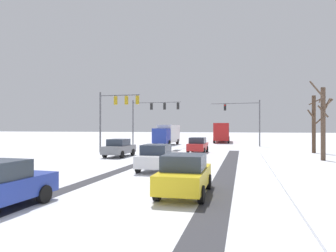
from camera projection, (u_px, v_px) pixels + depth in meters
The scene contains 14 objects.
wheel_track_left_lane at pixel (134, 165), 21.13m from camera, with size 0.83×30.53×0.01m, color #38383D.
wheel_track_right_lane at pixel (228, 168), 19.56m from camera, with size 1.09×30.53×0.01m, color #38383D.
sidewalk_kerb_right at pixel (310, 173), 17.10m from camera, with size 4.00×30.53×0.12m, color white.
traffic_signal_far_left at pixel (152, 112), 41.55m from camera, with size 6.95×0.47×6.50m.
traffic_signal_far_right at pixel (245, 115), 42.49m from camera, with size 6.91×0.39×6.50m.
traffic_signal_near_left at pixel (116, 108), 32.12m from camera, with size 4.60×0.42×6.50m.
car_red_lead at pixel (198, 145), 31.35m from camera, with size 1.86×4.11×1.62m.
car_grey_second at pixel (119, 148), 27.40m from camera, with size 1.88×4.13×1.62m.
car_white_third at pixel (157, 157), 18.76m from camera, with size 1.93×4.15×1.62m.
car_yellow_cab_fourth at pixel (185, 174), 12.01m from camera, with size 1.87×4.12×1.62m.
bus_oncoming at pixel (222, 131), 54.06m from camera, with size 2.99×11.09×3.38m.
box_truck_delivery at pixel (167, 134), 45.29m from camera, with size 2.55×7.49×3.02m.
bare_tree_sidewalk_mid at pixel (323, 121), 24.35m from camera, with size 1.80×1.80×6.51m.
bare_tree_sidewalk_far at pixel (314, 123), 31.34m from camera, with size 1.87×1.93×6.00m.
Camera 1 is at (6.34, -6.06, 2.70)m, focal length 32.15 mm.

